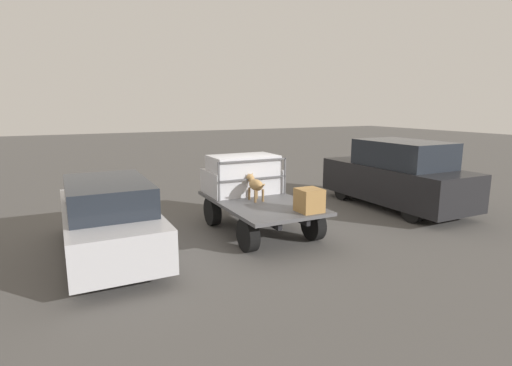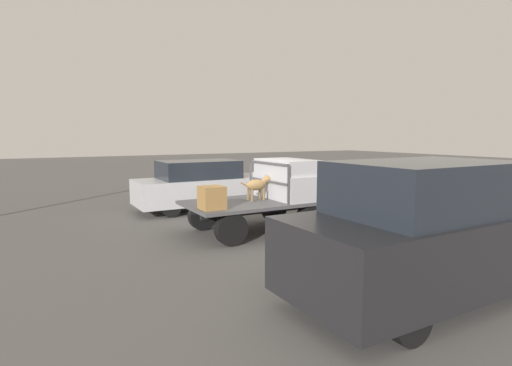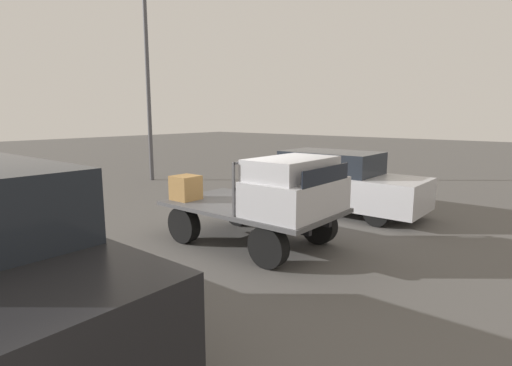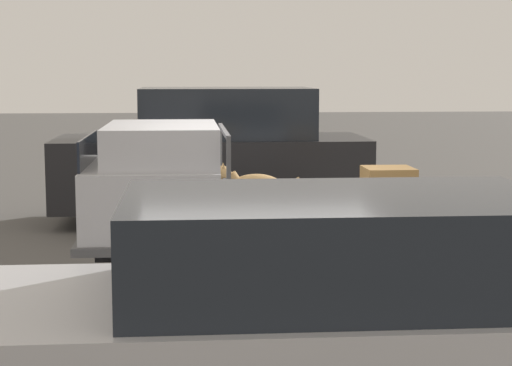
{
  "view_description": "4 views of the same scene",
  "coord_description": "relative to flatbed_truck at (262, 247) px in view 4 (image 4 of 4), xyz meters",
  "views": [
    {
      "loc": [
        -8.57,
        4.4,
        3.13
      ],
      "look_at": [
        0.07,
        0.08,
        1.25
      ],
      "focal_mm": 28.0,
      "sensor_mm": 36.0,
      "label": 1
    },
    {
      "loc": [
        -4.91,
        -8.75,
        2.48
      ],
      "look_at": [
        0.07,
        0.08,
        1.25
      ],
      "focal_mm": 28.0,
      "sensor_mm": 36.0,
      "label": 2
    },
    {
      "loc": [
        5.09,
        -6.09,
        2.6
      ],
      "look_at": [
        0.07,
        0.08,
        1.25
      ],
      "focal_mm": 28.0,
      "sensor_mm": 36.0,
      "label": 3
    },
    {
      "loc": [
        0.75,
        8.44,
        2.36
      ],
      "look_at": [
        0.07,
        0.08,
        1.25
      ],
      "focal_mm": 60.0,
      "sensor_mm": 36.0,
      "label": 4
    }
  ],
  "objects": [
    {
      "name": "ground_plane",
      "position": [
        0.0,
        0.0,
        -0.58
      ],
      "size": [
        80.0,
        80.0,
        0.0
      ],
      "primitive_type": "plane",
      "color": "#514F4C"
    },
    {
      "name": "flatbed_truck",
      "position": [
        0.0,
        0.0,
        0.0
      ],
      "size": [
        3.54,
        2.03,
        0.81
      ],
      "color": "black",
      "rests_on": "ground"
    },
    {
      "name": "truck_cab",
      "position": [
        1.06,
        0.0,
        0.71
      ],
      "size": [
        1.27,
        1.91,
        1.02
      ],
      "color": "#B7B7BC",
      "rests_on": "flatbed_truck"
    },
    {
      "name": "truck_headboard",
      "position": [
        0.38,
        0.0,
        0.87
      ],
      "size": [
        0.04,
        1.91,
        0.98
      ],
      "color": "#4C4C4F",
      "rests_on": "flatbed_truck"
    },
    {
      "name": "dog",
      "position": [
        0.13,
        0.08,
        0.62
      ],
      "size": [
        0.92,
        0.28,
        0.66
      ],
      "rotation": [
        0.0,
        0.0,
        0.29
      ],
      "color": "brown",
      "rests_on": "flatbed_truck"
    },
    {
      "name": "cargo_crate",
      "position": [
        -1.41,
        -0.51,
        0.48
      ],
      "size": [
        0.52,
        0.52,
        0.52
      ],
      "color": "olive",
      "rests_on": "flatbed_truck"
    },
    {
      "name": "parked_sedan",
      "position": [
        0.03,
        3.56,
        0.24
      ],
      "size": [
        4.58,
        1.73,
        1.64
      ],
      "rotation": [
        0.0,
        0.0,
        -0.15
      ],
      "color": "black",
      "rests_on": "ground"
    },
    {
      "name": "parked_pickup_far",
      "position": [
        0.3,
        -4.91,
        0.43
      ],
      "size": [
        4.82,
        1.96,
        2.09
      ],
      "rotation": [
        0.0,
        0.0,
        0.0
      ],
      "color": "black",
      "rests_on": "ground"
    }
  ]
}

